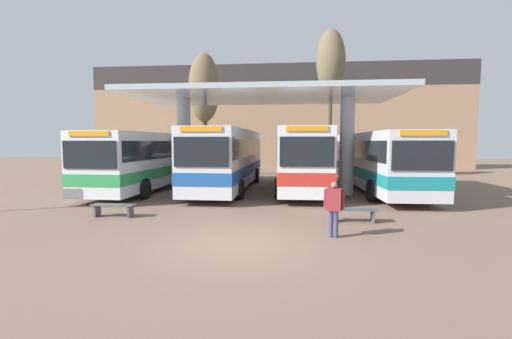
# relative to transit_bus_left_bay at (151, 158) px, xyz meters

# --- Properties ---
(ground_plane) EXTENTS (100.00, 100.00, 0.00)m
(ground_plane) POSITION_rel_transit_bus_left_bay_xyz_m (6.72, -10.33, -1.80)
(ground_plane) COLOR #755B4C
(townhouse_backdrop) EXTENTS (40.00, 0.58, 10.88)m
(townhouse_backdrop) POSITION_rel_transit_bus_left_bay_xyz_m (6.72, 17.07, 4.51)
(townhouse_backdrop) COLOR #9E7A5B
(townhouse_backdrop) RESTS_ON ground_plane
(station_canopy) EXTENTS (13.68, 6.86, 5.30)m
(station_canopy) POSITION_rel_transit_bus_left_bay_xyz_m (6.72, -1.17, 2.87)
(station_canopy) COLOR silver
(station_canopy) RESTS_ON ground_plane
(transit_bus_left_bay) EXTENTS (3.07, 11.88, 3.22)m
(transit_bus_left_bay) POSITION_rel_transit_bus_left_bay_xyz_m (0.00, 0.00, 0.00)
(transit_bus_left_bay) COLOR silver
(transit_bus_left_bay) RESTS_ON ground_plane
(transit_bus_center_bay) EXTENTS (2.92, 11.93, 3.41)m
(transit_bus_center_bay) POSITION_rel_transit_bus_left_bay_xyz_m (4.56, 0.39, 0.09)
(transit_bus_center_bay) COLOR silver
(transit_bus_center_bay) RESTS_ON ground_plane
(transit_bus_right_bay) EXTENTS (2.83, 11.19, 3.42)m
(transit_bus_right_bay) POSITION_rel_transit_bus_left_bay_xyz_m (8.70, 0.41, 0.10)
(transit_bus_right_bay) COLOR white
(transit_bus_right_bay) RESTS_ON ground_plane
(transit_bus_far_right_bay) EXTENTS (3.02, 12.18, 3.22)m
(transit_bus_far_right_bay) POSITION_rel_transit_bus_left_bay_xyz_m (13.01, 0.40, 0.00)
(transit_bus_far_right_bay) COLOR silver
(transit_bus_far_right_bay) RESTS_ON ground_plane
(waiting_bench_near_pillar) EXTENTS (1.65, 0.44, 0.46)m
(waiting_bench_near_pillar) POSITION_rel_transit_bus_left_bay_xyz_m (10.27, -7.52, -1.46)
(waiting_bench_near_pillar) COLOR #4C5156
(waiting_bench_near_pillar) RESTS_ON ground_plane
(waiting_bench_mid_platform) EXTENTS (1.59, 0.44, 0.46)m
(waiting_bench_mid_platform) POSITION_rel_transit_bus_left_bay_xyz_m (1.69, -7.52, -1.46)
(waiting_bench_mid_platform) COLOR #4C5156
(waiting_bench_mid_platform) RESTS_ON ground_plane
(pedestrian_waiting) EXTENTS (0.58, 0.36, 1.60)m
(pedestrian_waiting) POSITION_rel_transit_bus_left_bay_xyz_m (9.37, -9.51, -0.82)
(pedestrian_waiting) COLOR #333856
(pedestrian_waiting) RESTS_ON ground_plane
(poplar_tree_behind_left) EXTENTS (2.46, 2.46, 9.73)m
(poplar_tree_behind_left) POSITION_rel_transit_bus_left_bay_xyz_m (1.33, 7.66, 5.10)
(poplar_tree_behind_left) COLOR #473A2B
(poplar_tree_behind_left) RESTS_ON ground_plane
(poplar_tree_behind_right) EXTENTS (2.06, 2.06, 10.78)m
(poplar_tree_behind_right) POSITION_rel_transit_bus_left_bay_xyz_m (11.00, 6.12, 6.56)
(poplar_tree_behind_right) COLOR #473A2B
(poplar_tree_behind_right) RESTS_ON ground_plane
(parked_car_street) EXTENTS (4.24, 2.04, 2.02)m
(parked_car_street) POSITION_rel_transit_bus_left_bay_xyz_m (-0.49, 14.33, -0.82)
(parked_car_street) COLOR #B2B7BC
(parked_car_street) RESTS_ON ground_plane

